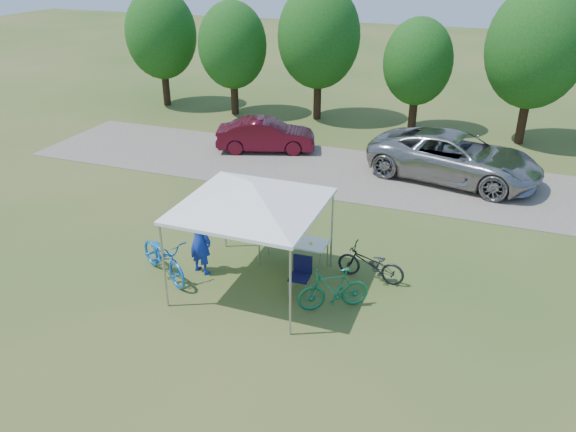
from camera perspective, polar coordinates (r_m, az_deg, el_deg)
name	(u,v)px	position (r m, az deg, el deg)	size (l,w,h in m)	color
ground	(254,285)	(13.84, -3.47, -7.00)	(100.00, 100.00, 0.00)	#2D5119
gravel_strip	(342,172)	(20.60, 5.52, 4.47)	(24.00, 5.00, 0.02)	gray
canopy	(251,185)	(12.60, -3.79, 3.18)	(4.53, 4.53, 3.00)	#A5A5AA
treeline	(377,46)	(25.45, 9.01, 16.67)	(24.89, 4.28, 6.30)	#382314
folding_table	(293,242)	(14.31, 0.55, -2.61)	(1.74, 0.73, 0.72)	white
folding_chair	(301,271)	(13.33, 1.34, -5.64)	(0.49, 0.50, 0.91)	black
cooler	(278,231)	(14.34, -0.99, -1.56)	(0.48, 0.33, 0.35)	white
ice_cream_cup	(311,243)	(14.10, 2.34, -2.78)	(0.07, 0.07, 0.06)	yellow
cyclist	(200,240)	(14.05, -8.97, -2.41)	(0.67, 0.44, 1.83)	#1630B6
bike_blue	(164,257)	(14.22, -12.52, -4.07)	(0.73, 2.08, 1.09)	blue
bike_green	(333,289)	(12.79, 4.64, -7.41)	(0.47, 1.68, 1.01)	#197249
bike_dark	(371,264)	(13.95, 8.40, -4.83)	(0.59, 1.69, 0.89)	black
minivan	(455,157)	(20.43, 16.56, 5.78)	(2.71, 5.87, 1.63)	#9F9E9B
sedan	(266,135)	(22.52, -2.26, 8.22)	(1.35, 3.86, 1.27)	#4C0C19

